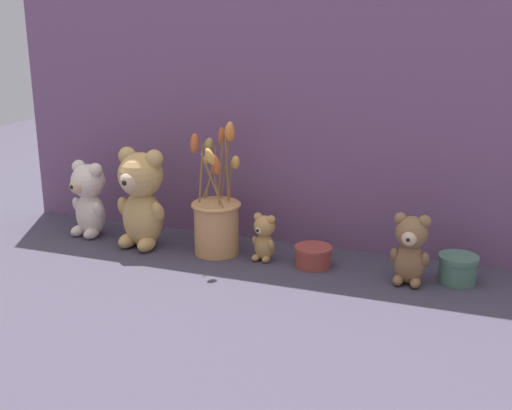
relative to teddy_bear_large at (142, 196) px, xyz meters
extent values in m
plane|color=#3D3847|center=(0.31, 0.00, -0.14)|extent=(4.00, 4.00, 0.00)
cube|color=#704C70|center=(0.31, 0.17, 0.24)|extent=(1.51, 0.02, 0.76)
ellipsoid|color=tan|center=(0.00, 0.00, -0.06)|extent=(0.12, 0.11, 0.15)
sphere|color=tan|center=(0.00, 0.00, 0.06)|extent=(0.12, 0.12, 0.12)
sphere|color=#D1B289|center=(-0.01, -0.04, 0.05)|extent=(0.06, 0.06, 0.06)
sphere|color=black|center=(-0.01, -0.06, 0.05)|extent=(0.02, 0.02, 0.02)
sphere|color=tan|center=(0.04, 0.00, 0.10)|extent=(0.05, 0.05, 0.05)
sphere|color=tan|center=(-0.04, 0.01, 0.10)|extent=(0.05, 0.05, 0.05)
ellipsoid|color=tan|center=(0.05, -0.01, -0.03)|extent=(0.04, 0.06, 0.07)
ellipsoid|color=tan|center=(-0.05, 0.00, -0.03)|extent=(0.04, 0.06, 0.07)
ellipsoid|color=tan|center=(0.03, -0.03, -0.12)|extent=(0.05, 0.07, 0.04)
ellipsoid|color=tan|center=(-0.03, -0.03, -0.12)|extent=(0.05, 0.07, 0.04)
ellipsoid|color=beige|center=(-0.18, 0.03, -0.08)|extent=(0.11, 0.09, 0.12)
sphere|color=beige|center=(-0.18, 0.03, 0.02)|extent=(0.09, 0.09, 0.09)
sphere|color=#D1B289|center=(-0.19, -0.01, 0.01)|extent=(0.04, 0.04, 0.04)
sphere|color=black|center=(-0.19, -0.02, 0.01)|extent=(0.01, 0.01, 0.01)
sphere|color=beige|center=(-0.15, 0.02, 0.05)|extent=(0.04, 0.04, 0.04)
sphere|color=beige|center=(-0.21, 0.04, 0.05)|extent=(0.04, 0.04, 0.04)
ellipsoid|color=beige|center=(-0.14, 0.01, -0.06)|extent=(0.04, 0.05, 0.05)
ellipsoid|color=beige|center=(-0.22, 0.03, -0.06)|extent=(0.04, 0.05, 0.05)
ellipsoid|color=beige|center=(-0.16, 0.00, -0.12)|extent=(0.04, 0.05, 0.03)
ellipsoid|color=beige|center=(-0.21, 0.01, -0.12)|extent=(0.04, 0.05, 0.03)
ellipsoid|color=olive|center=(0.69, -0.01, -0.09)|extent=(0.07, 0.06, 0.10)
sphere|color=olive|center=(0.69, -0.01, -0.01)|extent=(0.07, 0.07, 0.07)
sphere|color=#D1B289|center=(0.69, -0.04, -0.02)|extent=(0.04, 0.04, 0.04)
sphere|color=black|center=(0.69, -0.05, -0.02)|extent=(0.01, 0.01, 0.01)
sphere|color=olive|center=(0.72, -0.01, 0.01)|extent=(0.03, 0.03, 0.03)
sphere|color=olive|center=(0.67, -0.01, 0.01)|extent=(0.03, 0.03, 0.03)
ellipsoid|color=olive|center=(0.72, -0.02, -0.07)|extent=(0.02, 0.03, 0.04)
ellipsoid|color=olive|center=(0.66, -0.01, -0.07)|extent=(0.02, 0.03, 0.04)
ellipsoid|color=olive|center=(0.71, -0.03, -0.13)|extent=(0.03, 0.04, 0.02)
ellipsoid|color=olive|center=(0.67, -0.03, -0.13)|extent=(0.03, 0.04, 0.02)
ellipsoid|color=tan|center=(0.33, 0.01, -0.10)|extent=(0.06, 0.05, 0.07)
sphere|color=tan|center=(0.33, 0.01, -0.05)|extent=(0.05, 0.05, 0.05)
sphere|color=beige|center=(0.33, -0.01, -0.05)|extent=(0.03, 0.03, 0.03)
sphere|color=black|center=(0.33, -0.02, -0.05)|extent=(0.01, 0.01, 0.01)
sphere|color=tan|center=(0.35, 0.01, -0.03)|extent=(0.02, 0.02, 0.02)
sphere|color=tan|center=(0.32, 0.02, -0.03)|extent=(0.02, 0.02, 0.02)
ellipsoid|color=tan|center=(0.36, 0.00, -0.09)|extent=(0.02, 0.03, 0.03)
ellipsoid|color=tan|center=(0.31, 0.02, -0.09)|extent=(0.02, 0.03, 0.03)
ellipsoid|color=tan|center=(0.34, 0.00, -0.13)|extent=(0.02, 0.03, 0.02)
ellipsoid|color=tan|center=(0.32, 0.00, -0.13)|extent=(0.02, 0.03, 0.02)
cylinder|color=tan|center=(0.20, 0.02, -0.07)|extent=(0.11, 0.11, 0.14)
torus|color=tan|center=(0.20, 0.02, -0.01)|extent=(0.13, 0.13, 0.01)
cylinder|color=olive|center=(0.21, 0.06, 0.08)|extent=(0.04, 0.02, 0.17)
ellipsoid|color=gold|center=(0.22, 0.07, 0.17)|extent=(0.04, 0.03, 0.06)
cylinder|color=olive|center=(0.16, 0.02, 0.07)|extent=(0.01, 0.04, 0.15)
ellipsoid|color=#C65B28|center=(0.15, 0.02, 0.15)|extent=(0.02, 0.03, 0.05)
cylinder|color=olive|center=(0.18, 0.05, 0.07)|extent=(0.03, 0.03, 0.14)
ellipsoid|color=tan|center=(0.17, 0.06, 0.13)|extent=(0.04, 0.04, 0.04)
cylinder|color=olive|center=(0.22, -0.01, 0.05)|extent=(0.02, 0.01, 0.10)
ellipsoid|color=#C65B28|center=(0.22, -0.01, 0.10)|extent=(0.03, 0.03, 0.05)
cylinder|color=olive|center=(0.21, -0.03, 0.07)|extent=(0.05, 0.02, 0.14)
ellipsoid|color=gold|center=(0.22, -0.05, 0.13)|extent=(0.04, 0.03, 0.05)
cylinder|color=olive|center=(0.23, 0.04, 0.05)|extent=(0.02, 0.03, 0.10)
ellipsoid|color=gold|center=(0.24, 0.05, 0.10)|extent=(0.03, 0.04, 0.04)
cylinder|color=olive|center=(0.23, 0.02, 0.09)|extent=(0.01, 0.02, 0.18)
ellipsoid|color=orange|center=(0.24, 0.02, 0.18)|extent=(0.03, 0.03, 0.05)
cylinder|color=olive|center=(0.17, 0.05, 0.05)|extent=(0.04, 0.03, 0.10)
ellipsoid|color=gold|center=(0.16, 0.07, 0.10)|extent=(0.04, 0.03, 0.04)
cylinder|color=olive|center=(0.20, 0.05, 0.08)|extent=(0.02, 0.01, 0.16)
ellipsoid|color=#C65B28|center=(0.20, 0.06, 0.16)|extent=(0.02, 0.02, 0.05)
cylinder|color=#993D33|center=(0.46, 0.02, -0.12)|extent=(0.09, 0.09, 0.04)
cylinder|color=#993D33|center=(0.46, 0.02, -0.09)|extent=(0.09, 0.09, 0.01)
cylinder|color=#47705B|center=(0.80, 0.04, -0.11)|extent=(0.09, 0.09, 0.05)
cylinder|color=#47705B|center=(0.80, 0.04, -0.08)|extent=(0.09, 0.09, 0.01)
camera|label=1|loc=(0.83, -1.40, 0.45)|focal=45.00mm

